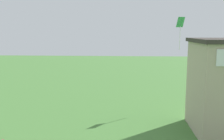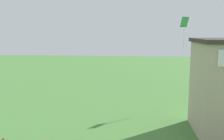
% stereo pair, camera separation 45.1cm
% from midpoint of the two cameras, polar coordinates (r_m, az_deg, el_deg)
% --- Properties ---
extents(kite_green_diamond, '(0.72, 0.55, 2.71)m').
position_cam_midpoint_polar(kite_green_diamond, '(21.66, 14.77, 9.50)').
color(kite_green_diamond, green).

